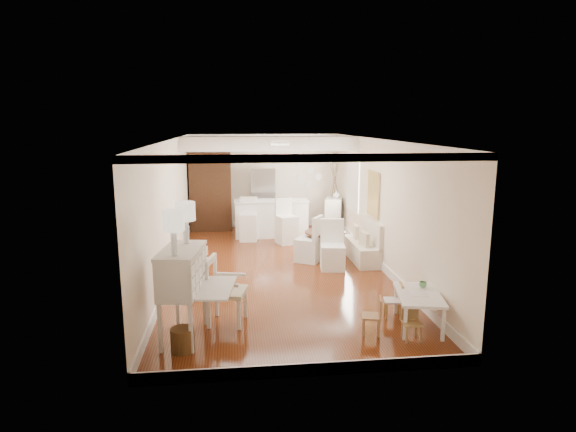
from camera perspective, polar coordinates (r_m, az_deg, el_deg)
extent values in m
plane|color=brown|center=(10.53, -1.16, -6.37)|extent=(9.00, 9.00, 0.00)
cube|color=white|center=(10.05, -1.23, 9.04)|extent=(4.50, 9.00, 0.04)
cube|color=white|center=(14.63, -2.84, 4.18)|extent=(4.50, 0.04, 2.80)
cube|color=white|center=(5.85, 2.93, -6.45)|extent=(4.50, 0.04, 2.80)
cube|color=white|center=(10.24, -13.83, 0.87)|extent=(0.04, 9.00, 2.80)
cube|color=white|center=(10.64, 10.97, 1.37)|extent=(0.04, 9.00, 2.80)
cube|color=white|center=(12.25, -2.18, 8.57)|extent=(4.50, 0.45, 0.36)
cube|color=tan|center=(11.08, 10.05, 2.57)|extent=(0.04, 0.84, 1.04)
cube|color=white|center=(12.90, 7.73, 3.83)|extent=(0.04, 1.10, 1.40)
cylinder|color=#381E11|center=(14.54, -7.60, 5.84)|extent=(0.30, 0.03, 0.30)
cylinder|color=white|center=(9.55, -0.95, 8.63)|extent=(0.36, 0.36, 0.08)
cube|color=beige|center=(7.29, -12.35, -9.01)|extent=(1.21, 1.23, 1.37)
cube|color=white|center=(7.76, -7.24, -8.75)|extent=(0.74, 0.74, 1.08)
cylinder|color=#57381B|center=(7.10, -12.39, -14.14)|extent=(0.43, 0.43, 0.34)
cube|color=white|center=(7.92, 15.17, -10.70)|extent=(0.86, 1.20, 0.55)
cube|color=#9A6E46|center=(7.49, 9.87, -11.55)|extent=(0.35, 0.35, 0.59)
cube|color=tan|center=(8.17, 12.36, -9.71)|extent=(0.33, 0.33, 0.59)
cube|color=olive|center=(7.43, 14.47, -12.15)|extent=(0.27, 0.27, 0.55)
cube|color=silver|center=(11.22, 8.77, -2.80)|extent=(0.52, 1.60, 0.98)
cylinder|color=#4D2918|center=(11.32, 4.40, -3.44)|extent=(1.20, 1.20, 0.65)
cube|color=white|center=(10.46, 5.33, -3.47)|extent=(0.57, 0.59, 1.08)
cube|color=silver|center=(11.02, 2.44, -2.70)|extent=(0.71, 0.70, 1.07)
cube|color=white|center=(13.40, -1.98, -0.29)|extent=(2.05, 0.65, 1.03)
cube|color=white|center=(12.97, -4.71, -0.40)|extent=(0.51, 0.51, 1.17)
cube|color=white|center=(12.59, -0.16, -0.67)|extent=(0.60, 0.60, 1.18)
cube|color=#381E11|center=(14.34, -9.14, 2.90)|extent=(1.20, 0.60, 2.30)
imported|color=silver|center=(14.38, -1.53, 2.06)|extent=(0.75, 0.65, 1.80)
cube|color=silver|center=(14.22, 5.49, 0.23)|extent=(0.74, 1.12, 0.98)
imported|color=#63AB6A|center=(8.09, 15.68, -7.83)|extent=(0.13, 0.13, 0.09)
imported|color=white|center=(14.09, 5.74, 2.60)|extent=(0.26, 0.26, 0.22)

